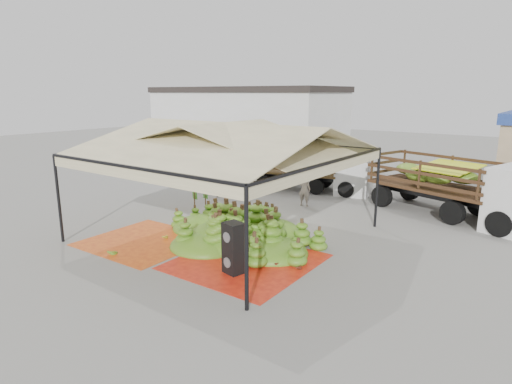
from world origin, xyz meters
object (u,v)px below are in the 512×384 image
Objects in this scene: banana_heap at (236,222)px; speaker_stack at (234,248)px; truck_right at (462,183)px; truck_left at (317,167)px; vendor at (304,189)px.

speaker_stack is (1.64, -2.14, 0.08)m from banana_heap.
banana_heap is at bearing -109.23° from truck_right.
truck_left is 0.85× the size of truck_right.
truck_right is at bearing -170.71° from vendor.
banana_heap is 2.70m from speaker_stack.
vendor is (-2.14, 7.60, 0.02)m from speaker_stack.
speaker_stack is 10.45m from truck_right.
speaker_stack is at bearing -52.55° from banana_heap.
truck_left is at bearing -171.01° from truck_right.
truck_right is (7.14, -1.04, 0.22)m from truck_left.
banana_heap is 0.84× the size of truck_right.
banana_heap is 5.49m from vendor.
truck_right reaches higher than banana_heap.
speaker_stack is at bearing -94.82° from truck_right.
speaker_stack is 11.19m from truck_left.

